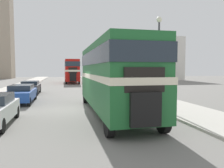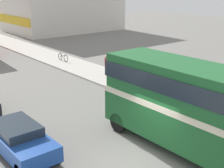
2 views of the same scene
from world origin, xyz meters
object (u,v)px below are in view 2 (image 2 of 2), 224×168
Objects in this scene: double_decker_bus at (207,107)px; bicycle_on_pavement at (63,57)px; pedestrian_walking at (107,64)px; car_parked_mid at (19,138)px.

double_decker_bus reaches higher than bicycle_on_pavement.
pedestrian_walking is at bearing -87.85° from bicycle_on_pavement.
pedestrian_walking reaches higher than car_parked_mid.
car_parked_mid is 2.82× the size of pedestrian_walking.
car_parked_mid is at bearing -146.11° from pedestrian_walking.
pedestrian_walking reaches higher than bicycle_on_pavement.
double_decker_bus is 6.07× the size of bicycle_on_pavement.
car_parked_mid is at bearing -127.35° from bicycle_on_pavement.
pedestrian_walking is (4.83, 12.79, -1.36)m from double_decker_bus.
pedestrian_walking is (10.80, 7.25, 0.31)m from car_parked_mid.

